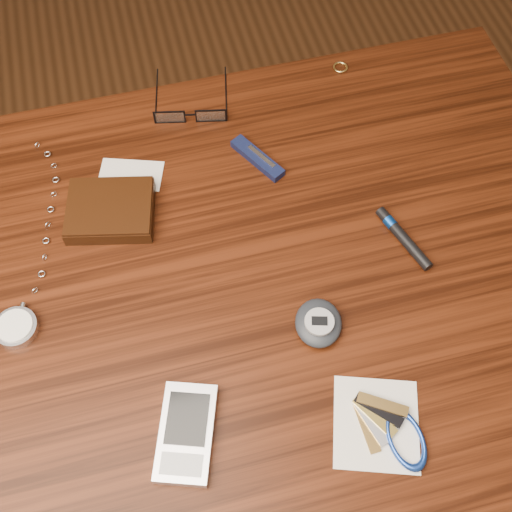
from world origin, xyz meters
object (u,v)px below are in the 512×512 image
at_px(notepad_keys, 391,430).
at_px(pocket_knife, 258,158).
at_px(pocket_watch, 18,321).
at_px(desk, 225,324).
at_px(wallet_and_card, 111,209).
at_px(eyeglasses, 190,114).
at_px(pda_phone, 186,433).
at_px(pedometer, 318,323).

relative_size(notepad_keys, pocket_knife, 1.47).
bearing_deg(pocket_watch, desk, -3.78).
relative_size(desk, pocket_knife, 11.71).
distance_m(desk, notepad_keys, 0.27).
bearing_deg(wallet_and_card, eyeglasses, 45.80).
bearing_deg(notepad_keys, pocket_watch, 148.98).
bearing_deg(wallet_and_card, pocket_watch, -135.33).
bearing_deg(eyeglasses, pda_phone, -102.10).
bearing_deg(desk, pocket_knife, 63.07).
height_order(desk, wallet_and_card, wallet_and_card).
distance_m(pda_phone, pocket_knife, 0.38).
height_order(wallet_and_card, pocket_knife, wallet_and_card).
height_order(wallet_and_card, pocket_watch, wallet_and_card).
relative_size(pocket_watch, notepad_keys, 2.39).
relative_size(wallet_and_card, eyeglasses, 1.21).
bearing_deg(notepad_keys, eyeglasses, 103.71).
xyz_separation_m(desk, wallet_and_card, (-0.11, 0.14, 0.11)).
relative_size(desk, pda_phone, 8.45).
bearing_deg(pda_phone, wallet_and_card, 97.06).
height_order(pocket_watch, notepad_keys, pocket_watch).
xyz_separation_m(eyeglasses, pocket_watch, (-0.26, -0.26, -0.00)).
relative_size(desk, pocket_watch, 3.33).
height_order(pocket_watch, pedometer, pedometer).
xyz_separation_m(desk, notepad_keys, (0.14, -0.21, 0.11)).
height_order(wallet_and_card, notepad_keys, wallet_and_card).
height_order(pedometer, pocket_knife, pedometer).
bearing_deg(pda_phone, desk, 64.99).
distance_m(wallet_and_card, pocket_watch, 0.18).
distance_m(eyeglasses, pocket_knife, 0.12).
height_order(desk, pedometer, pedometer).
xyz_separation_m(pedometer, notepad_keys, (0.04, -0.14, -0.01)).
bearing_deg(pda_phone, notepad_keys, -13.41).
distance_m(notepad_keys, pocket_knife, 0.39).
bearing_deg(desk, pocket_watch, 176.22).
distance_m(pedometer, pocket_knife, 0.26).
xyz_separation_m(eyeglasses, pedometer, (0.08, -0.35, 0.00)).
relative_size(pda_phone, notepad_keys, 0.94).
xyz_separation_m(desk, eyeglasses, (0.02, 0.28, 0.11)).
distance_m(desk, pocket_knife, 0.23).
bearing_deg(pedometer, notepad_keys, -73.79).
height_order(desk, pocket_knife, pocket_knife).
xyz_separation_m(desk, pocket_watch, (-0.24, 0.02, 0.11)).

